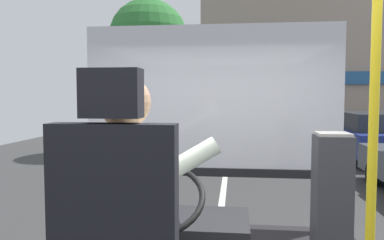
{
  "coord_description": "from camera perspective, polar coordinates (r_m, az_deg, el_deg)",
  "views": [
    {
      "loc": [
        0.23,
        -2.05,
        1.98
      ],
      "look_at": [
        -0.05,
        0.45,
        1.81
      ],
      "focal_mm": 35.21,
      "sensor_mm": 36.0,
      "label": 1
    }
  ],
  "objects": [
    {
      "name": "windshield_panel",
      "position": [
        3.69,
        2.93,
        0.36
      ],
      "size": [
        2.5,
        0.08,
        1.48
      ],
      "color": "silver"
    },
    {
      "name": "parked_car_blue",
      "position": [
        12.89,
        25.21,
        -2.08
      ],
      "size": [
        1.91,
        4.36,
        1.45
      ],
      "color": "navy",
      "rests_on": "ground"
    },
    {
      "name": "handrail_pole",
      "position": [
        1.95,
        25.65,
        -5.48
      ],
      "size": [
        0.04,
        0.04,
        1.93
      ],
      "color": "yellow",
      "rests_on": "bus_floor"
    },
    {
      "name": "fare_box",
      "position": [
        2.83,
        20.36,
        -12.09
      ],
      "size": [
        0.24,
        0.23,
        1.01
      ],
      "color": "#333338",
      "rests_on": "bus_floor"
    },
    {
      "name": "street_tree",
      "position": [
        13.55,
        -6.64,
        11.94
      ],
      "size": [
        2.76,
        2.76,
        5.33
      ],
      "color": "#4C3828",
      "rests_on": "ground"
    },
    {
      "name": "shop_building",
      "position": [
        21.76,
        20.37,
        7.82
      ],
      "size": [
        13.66,
        5.5,
        7.21
      ],
      "color": "gray",
      "rests_on": "ground"
    },
    {
      "name": "ground",
      "position": [
        11.04,
        5.3,
        -6.71
      ],
      "size": [
        18.0,
        44.0,
        0.06
      ],
      "color": "#323232"
    },
    {
      "name": "bus_driver",
      "position": [
        1.66,
        -9.52,
        -11.88
      ],
      "size": [
        0.78,
        0.64,
        0.84
      ],
      "color": "black",
      "rests_on": "driver_seat"
    }
  ]
}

